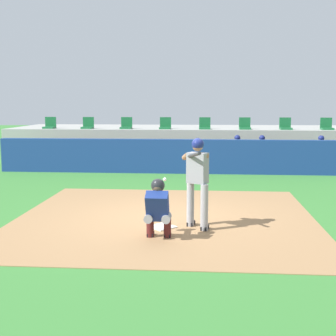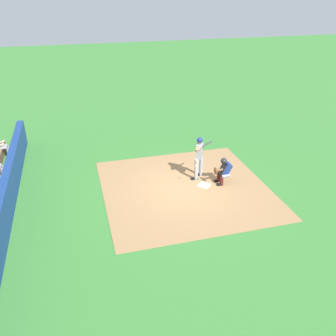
{
  "view_description": "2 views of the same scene",
  "coord_description": "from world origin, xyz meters",
  "px_view_note": "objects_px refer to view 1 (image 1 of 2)",
  "views": [
    {
      "loc": [
        0.85,
        -9.84,
        2.49
      ],
      "look_at": [
        0.0,
        0.7,
        1.0
      ],
      "focal_mm": 49.98,
      "sensor_mm": 36.0,
      "label": 1
    },
    {
      "loc": [
        -11.7,
        3.9,
        7.23
      ],
      "look_at": [
        0.0,
        0.7,
        1.0
      ],
      "focal_mm": 38.51,
      "sensor_mm": 36.0,
      "label": 2
    }
  ],
  "objects_px": {
    "stadium_seat_0": "(50,125)",
    "stadium_seat_3": "(165,126)",
    "stadium_seat_1": "(88,125)",
    "stadium_seat_2": "(126,126)",
    "home_plate": "(162,227)",
    "stadium_seat_6": "(285,126)",
    "stadium_seat_4": "(205,126)",
    "stadium_seat_5": "(245,126)",
    "stadium_seat_7": "(327,126)",
    "dugout_player_1": "(262,152)",
    "batter_at_plate": "(197,177)",
    "dugout_player_2": "(321,153)",
    "dugout_player_0": "(237,152)",
    "catcher_crouched": "(158,207)"
  },
  "relations": [
    {
      "from": "stadium_seat_0",
      "to": "stadium_seat_3",
      "type": "relative_size",
      "value": 1.0
    },
    {
      "from": "stadium_seat_1",
      "to": "stadium_seat_2",
      "type": "xyz_separation_m",
      "value": [
        1.63,
        0.0,
        0.0
      ]
    },
    {
      "from": "home_plate",
      "to": "stadium_seat_6",
      "type": "height_order",
      "value": "stadium_seat_6"
    },
    {
      "from": "stadium_seat_4",
      "to": "stadium_seat_5",
      "type": "xyz_separation_m",
      "value": [
        1.62,
        0.0,
        0.0
      ]
    },
    {
      "from": "stadium_seat_4",
      "to": "stadium_seat_7",
      "type": "distance_m",
      "value": 4.88
    },
    {
      "from": "stadium_seat_1",
      "to": "dugout_player_1",
      "type": "bearing_deg",
      "value": -16.26
    },
    {
      "from": "dugout_player_1",
      "to": "batter_at_plate",
      "type": "bearing_deg",
      "value": -105.28
    },
    {
      "from": "stadium_seat_0",
      "to": "stadium_seat_6",
      "type": "relative_size",
      "value": 1.0
    },
    {
      "from": "dugout_player_1",
      "to": "dugout_player_2",
      "type": "relative_size",
      "value": 1.0
    },
    {
      "from": "dugout_player_2",
      "to": "stadium_seat_1",
      "type": "distance_m",
      "value": 9.36
    },
    {
      "from": "stadium_seat_1",
      "to": "stadium_seat_7",
      "type": "distance_m",
      "value": 9.75
    },
    {
      "from": "stadium_seat_3",
      "to": "home_plate",
      "type": "bearing_deg",
      "value": -85.44
    },
    {
      "from": "stadium_seat_2",
      "to": "stadium_seat_4",
      "type": "bearing_deg",
      "value": 0.0
    },
    {
      "from": "stadium_seat_5",
      "to": "stadium_seat_6",
      "type": "distance_m",
      "value": 1.63
    },
    {
      "from": "stadium_seat_1",
      "to": "stadium_seat_5",
      "type": "relative_size",
      "value": 1.0
    },
    {
      "from": "dugout_player_1",
      "to": "dugout_player_2",
      "type": "height_order",
      "value": "same"
    },
    {
      "from": "stadium_seat_3",
      "to": "stadium_seat_7",
      "type": "bearing_deg",
      "value": 0.0
    },
    {
      "from": "stadium_seat_0",
      "to": "stadium_seat_4",
      "type": "relative_size",
      "value": 1.0
    },
    {
      "from": "stadium_seat_3",
      "to": "stadium_seat_5",
      "type": "distance_m",
      "value": 3.25
    },
    {
      "from": "dugout_player_2",
      "to": "stadium_seat_7",
      "type": "relative_size",
      "value": 2.71
    },
    {
      "from": "dugout_player_1",
      "to": "stadium_seat_3",
      "type": "height_order",
      "value": "stadium_seat_3"
    },
    {
      "from": "dugout_player_0",
      "to": "stadium_seat_2",
      "type": "bearing_deg",
      "value": 155.45
    },
    {
      "from": "stadium_seat_4",
      "to": "stadium_seat_6",
      "type": "xyz_separation_m",
      "value": [
        3.25,
        0.0,
        0.0
      ]
    },
    {
      "from": "dugout_player_0",
      "to": "dugout_player_1",
      "type": "distance_m",
      "value": 0.9
    },
    {
      "from": "dugout_player_0",
      "to": "stadium_seat_5",
      "type": "bearing_deg",
      "value": 78.34
    },
    {
      "from": "stadium_seat_0",
      "to": "stadium_seat_7",
      "type": "xyz_separation_m",
      "value": [
        11.38,
        0.0,
        0.0
      ]
    },
    {
      "from": "home_plate",
      "to": "stadium_seat_2",
      "type": "distance_m",
      "value": 10.58
    },
    {
      "from": "batter_at_plate",
      "to": "stadium_seat_6",
      "type": "distance_m",
      "value": 10.73
    },
    {
      "from": "dugout_player_0",
      "to": "stadium_seat_2",
      "type": "height_order",
      "value": "stadium_seat_2"
    },
    {
      "from": "stadium_seat_1",
      "to": "stadium_seat_4",
      "type": "height_order",
      "value": "same"
    },
    {
      "from": "stadium_seat_5",
      "to": "stadium_seat_7",
      "type": "relative_size",
      "value": 1.0
    },
    {
      "from": "home_plate",
      "to": "stadium_seat_1",
      "type": "height_order",
      "value": "stadium_seat_1"
    },
    {
      "from": "dugout_player_0",
      "to": "stadium_seat_0",
      "type": "bearing_deg",
      "value": 165.21
    },
    {
      "from": "dugout_player_2",
      "to": "home_plate",
      "type": "bearing_deg",
      "value": -121.72
    },
    {
      "from": "dugout_player_1",
      "to": "stadium_seat_1",
      "type": "height_order",
      "value": "stadium_seat_1"
    },
    {
      "from": "stadium_seat_2",
      "to": "stadium_seat_0",
      "type": "bearing_deg",
      "value": 180.0
    },
    {
      "from": "home_plate",
      "to": "catcher_crouched",
      "type": "relative_size",
      "value": 0.29
    },
    {
      "from": "batter_at_plate",
      "to": "dugout_player_0",
      "type": "bearing_deg",
      "value": 80.75
    },
    {
      "from": "batter_at_plate",
      "to": "stadium_seat_1",
      "type": "relative_size",
      "value": 3.76
    },
    {
      "from": "home_plate",
      "to": "dugout_player_1",
      "type": "xyz_separation_m",
      "value": [
        2.92,
        8.14,
        0.65
      ]
    },
    {
      "from": "home_plate",
      "to": "stadium_seat_5",
      "type": "distance_m",
      "value": 10.58
    },
    {
      "from": "stadium_seat_0",
      "to": "stadium_seat_5",
      "type": "distance_m",
      "value": 8.12
    },
    {
      "from": "dugout_player_0",
      "to": "stadium_seat_4",
      "type": "bearing_deg",
      "value": 120.64
    },
    {
      "from": "stadium_seat_1",
      "to": "stadium_seat_6",
      "type": "height_order",
      "value": "same"
    },
    {
      "from": "batter_at_plate",
      "to": "stadium_seat_3",
      "type": "relative_size",
      "value": 3.76
    },
    {
      "from": "home_plate",
      "to": "catcher_crouched",
      "type": "xyz_separation_m",
      "value": [
        -0.0,
        -0.77,
        0.59
      ]
    },
    {
      "from": "dugout_player_1",
      "to": "dugout_player_2",
      "type": "xyz_separation_m",
      "value": [
        2.12,
        0.0,
        0.0
      ]
    },
    {
      "from": "catcher_crouched",
      "to": "stadium_seat_5",
      "type": "height_order",
      "value": "stadium_seat_5"
    },
    {
      "from": "stadium_seat_6",
      "to": "dugout_player_1",
      "type": "bearing_deg",
      "value": -119.42
    },
    {
      "from": "dugout_player_0",
      "to": "catcher_crouched",
      "type": "bearing_deg",
      "value": -102.77
    }
  ]
}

